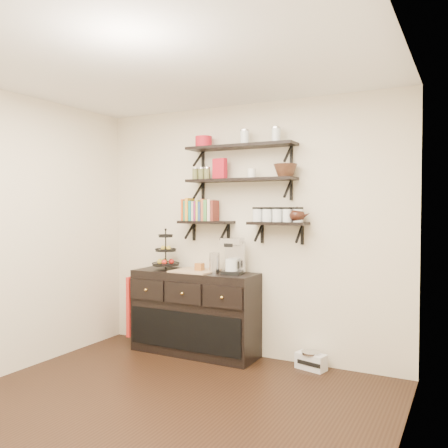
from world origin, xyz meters
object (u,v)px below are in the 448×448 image
sideboard (195,312)px  coffee_maker (234,257)px  fruit_stand (166,256)px  radio (311,361)px

sideboard → coffee_maker: coffee_maker is taller
coffee_maker → sideboard: bearing=174.7°
fruit_stand → coffee_maker: fruit_stand is taller
fruit_stand → coffee_maker: size_ratio=1.16×
fruit_stand → coffee_maker: (0.83, 0.02, 0.03)m
coffee_maker → fruit_stand: bearing=173.0°
coffee_maker → radio: bearing=-3.8°
fruit_stand → radio: (1.66, 0.09, -0.96)m
coffee_maker → radio: (0.82, 0.07, -0.99)m
sideboard → radio: size_ratio=4.36×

